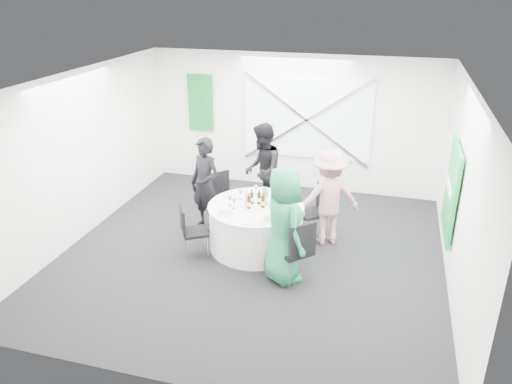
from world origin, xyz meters
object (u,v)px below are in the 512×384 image
(clear_water_bottle, at_px, (246,199))
(green_water_bottle, at_px, (266,198))
(chair_front_right, at_px, (297,247))
(chair_back, at_px, (286,192))
(chair_back_left, at_px, (222,194))
(person_man_back, at_px, (262,171))
(person_woman_green, at_px, (284,225))
(person_woman_pink, at_px, (329,198))
(chair_back_right, at_px, (316,207))
(banquet_table, at_px, (256,227))
(chair_front_left, at_px, (190,228))
(person_man_back_left, at_px, (205,185))

(clear_water_bottle, bearing_deg, green_water_bottle, 24.17)
(chair_front_right, distance_m, clear_water_bottle, 1.33)
(chair_back, bearing_deg, chair_back_left, -146.00)
(person_man_back, height_order, person_woman_green, person_man_back)
(person_woman_green, bearing_deg, person_woman_pink, -58.73)
(chair_front_right, relative_size, green_water_bottle, 3.28)
(chair_back_right, bearing_deg, banquet_table, -90.00)
(chair_front_left, relative_size, person_man_back, 0.49)
(chair_back, bearing_deg, chair_back_right, -26.90)
(person_man_back, distance_m, person_woman_green, 2.22)
(banquet_table, bearing_deg, person_woman_pink, 24.65)
(green_water_bottle, xyz_separation_m, clear_water_bottle, (-0.29, -0.13, 0.00))
(chair_back_left, height_order, chair_back_right, chair_back_left)
(chair_back_left, relative_size, person_woman_pink, 0.58)
(chair_front_right, distance_m, person_man_back, 2.39)
(person_man_back_left, height_order, clear_water_bottle, person_man_back_left)
(person_man_back_left, distance_m, person_woman_pink, 2.14)
(chair_front_left, xyz_separation_m, person_man_back_left, (-0.11, 0.99, 0.34))
(chair_back_right, distance_m, person_woman_pink, 0.38)
(chair_back, xyz_separation_m, clear_water_bottle, (-0.39, -1.21, 0.34))
(chair_back, distance_m, chair_back_right, 0.83)
(person_woman_pink, distance_m, green_water_bottle, 1.05)
(chair_back_right, bearing_deg, chair_front_left, -92.82)
(chair_back_left, height_order, clear_water_bottle, clear_water_bottle)
(green_water_bottle, bearing_deg, clear_water_bottle, -155.83)
(chair_front_right, relative_size, person_man_back_left, 0.60)
(banquet_table, distance_m, clear_water_bottle, 0.52)
(person_woman_pink, bearing_deg, chair_front_right, 55.24)
(chair_back_right, relative_size, clear_water_bottle, 3.03)
(person_man_back_left, bearing_deg, chair_back_left, 77.16)
(chair_front_left, distance_m, person_man_back_left, 1.05)
(chair_front_right, bearing_deg, person_man_back, -107.86)
(chair_back_right, distance_m, chair_front_left, 2.18)
(chair_front_right, xyz_separation_m, clear_water_bottle, (-1.01, 0.81, 0.29))
(chair_back_right, xyz_separation_m, person_man_back_left, (-1.92, -0.22, 0.29))
(banquet_table, distance_m, person_woman_pink, 1.28)
(banquet_table, relative_size, green_water_bottle, 5.10)
(person_man_back, bearing_deg, chair_front_right, 16.81)
(banquet_table, xyz_separation_m, chair_back, (0.24, 1.17, 0.16))
(person_woman_green, xyz_separation_m, green_water_bottle, (-0.49, 0.88, 0.00))
(chair_back, relative_size, chair_back_right, 0.99)
(banquet_table, bearing_deg, chair_back_right, 36.54)
(person_man_back_left, distance_m, clear_water_bottle, 1.01)
(person_woman_green, bearing_deg, chair_front_left, 42.79)
(chair_front_left, height_order, person_man_back, person_man_back)
(chair_back, height_order, chair_back_left, chair_back_left)
(chair_back_right, distance_m, clear_water_bottle, 1.29)
(banquet_table, height_order, chair_back_left, chair_back_left)
(chair_back_left, xyz_separation_m, person_woman_green, (1.46, -1.51, 0.32))
(chair_front_left, relative_size, person_woman_pink, 0.52)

